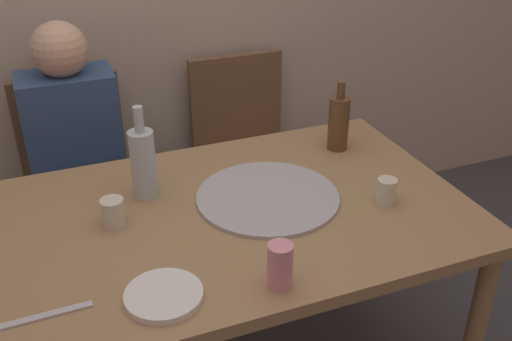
{
  "coord_description": "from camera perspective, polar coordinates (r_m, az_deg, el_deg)",
  "views": [
    {
      "loc": [
        -0.49,
        -1.44,
        1.73
      ],
      "look_at": [
        0.13,
        0.13,
        0.8
      ],
      "focal_mm": 41.64,
      "sensor_mm": 36.0,
      "label": 1
    }
  ],
  "objects": [
    {
      "name": "plate_stack",
      "position": [
        1.51,
        -8.86,
        -11.77
      ],
      "size": [
        0.2,
        0.2,
        0.02
      ],
      "primitive_type": "cylinder",
      "color": "white",
      "rests_on": "dining_table"
    },
    {
      "name": "tumbler_near",
      "position": [
        1.88,
        12.42,
        -1.96
      ],
      "size": [
        0.06,
        0.06,
        0.08
      ],
      "primitive_type": "cylinder",
      "color": "beige",
      "rests_on": "dining_table"
    },
    {
      "name": "chair_right",
      "position": [
        2.75,
        -1.01,
        2.61
      ],
      "size": [
        0.44,
        0.44,
        0.9
      ],
      "rotation": [
        0.0,
        0.0,
        3.14
      ],
      "color": "brown",
      "rests_on": "ground_plane"
    },
    {
      "name": "soda_can",
      "position": [
        1.5,
        2.46,
        -9.04
      ],
      "size": [
        0.07,
        0.07,
        0.12
      ],
      "primitive_type": "cylinder",
      "color": "pink",
      "rests_on": "dining_table"
    },
    {
      "name": "pizza_tray",
      "position": [
        1.87,
        1.13,
        -2.55
      ],
      "size": [
        0.45,
        0.45,
        0.01
      ],
      "primitive_type": "cylinder",
      "color": "#ADADB2",
      "rests_on": "dining_table"
    },
    {
      "name": "wine_bottle",
      "position": [
        1.86,
        -10.8,
        0.76
      ],
      "size": [
        0.08,
        0.08,
        0.31
      ],
      "color": "#B2BCC1",
      "rests_on": "dining_table"
    },
    {
      "name": "table_knife",
      "position": [
        1.53,
        -19.57,
        -13.0
      ],
      "size": [
        0.22,
        0.02,
        0.01
      ],
      "primitive_type": "cube",
      "rotation": [
        0.0,
        0.0,
        0.02
      ],
      "color": "#B7B7BC",
      "rests_on": "dining_table"
    },
    {
      "name": "chair_left",
      "position": [
        2.61,
        -16.67,
        -0.2
      ],
      "size": [
        0.44,
        0.44,
        0.9
      ],
      "rotation": [
        0.0,
        0.0,
        3.14
      ],
      "color": "brown",
      "rests_on": "ground_plane"
    },
    {
      "name": "tumbler_far",
      "position": [
        1.78,
        -13.58,
        -3.93
      ],
      "size": [
        0.07,
        0.07,
        0.08
      ],
      "primitive_type": "cylinder",
      "color": "beige",
      "rests_on": "dining_table"
    },
    {
      "name": "dining_table",
      "position": [
        1.86,
        -2.37,
        -5.99
      ],
      "size": [
        1.46,
        0.93,
        0.75
      ],
      "color": "#99754C",
      "rests_on": "ground_plane"
    },
    {
      "name": "guest_in_sweater",
      "position": [
        2.42,
        -16.66,
        0.83
      ],
      "size": [
        0.36,
        0.56,
        1.17
      ],
      "rotation": [
        0.0,
        0.0,
        3.14
      ],
      "color": "navy",
      "rests_on": "ground_plane"
    },
    {
      "name": "beer_bottle",
      "position": [
        2.16,
        7.95,
        4.62
      ],
      "size": [
        0.08,
        0.08,
        0.26
      ],
      "color": "brown",
      "rests_on": "dining_table"
    }
  ]
}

